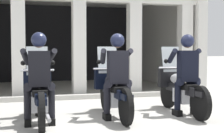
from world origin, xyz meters
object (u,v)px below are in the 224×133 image
object	(u,v)px
motorcycle_center	(113,90)
motorcycle_right	(180,88)
police_officer_right	(187,68)
police_officer_left	(39,70)
police_officer_center	(117,69)
motorcycle_left	(39,94)

from	to	relation	value
motorcycle_center	motorcycle_right	world-z (taller)	same
motorcycle_center	police_officer_right	world-z (taller)	police_officer_right
motorcycle_center	motorcycle_right	bearing A→B (deg)	-7.24
police_officer_left	motorcycle_center	distance (m)	1.54
motorcycle_center	police_officer_center	xyz separation A→B (m)	(-0.00, -0.28, 0.44)
motorcycle_center	police_officer_right	distance (m)	1.50
motorcycle_center	police_officer_right	bearing A→B (deg)	-18.59
motorcycle_right	police_officer_right	distance (m)	0.52
motorcycle_left	motorcycle_center	distance (m)	1.42
police_officer_center	motorcycle_left	bearing A→B (deg)	166.22
motorcycle_right	police_officer_right	size ratio (longest dim) A/B	1.29
motorcycle_left	motorcycle_center	xyz separation A→B (m)	(1.41, 0.12, 0.00)
motorcycle_center	police_officer_left	bearing A→B (deg)	-171.27
police_officer_left	motorcycle_right	world-z (taller)	police_officer_left
motorcycle_left	police_officer_center	bearing A→B (deg)	-19.39
police_officer_left	motorcycle_right	bearing A→B (deg)	-4.69
police_officer_left	police_officer_center	xyz separation A→B (m)	(1.41, 0.12, 0.00)
motorcycle_left	police_officer_center	world-z (taller)	police_officer_center
police_officer_center	motorcycle_right	size ratio (longest dim) A/B	0.78
motorcycle_right	motorcycle_left	bearing A→B (deg)	169.32
motorcycle_left	police_officer_right	size ratio (longest dim) A/B	1.29
police_officer_center	police_officer_right	size ratio (longest dim) A/B	1.00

